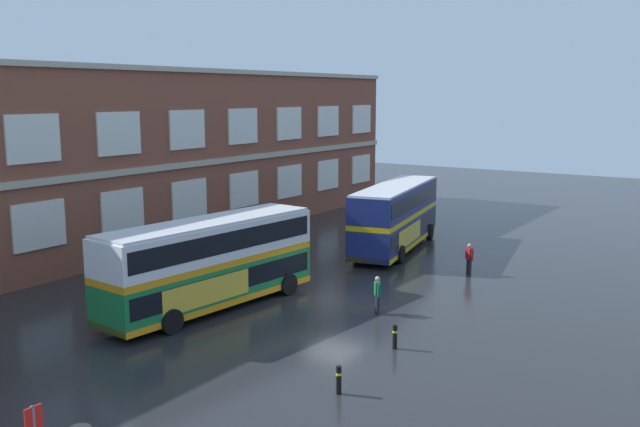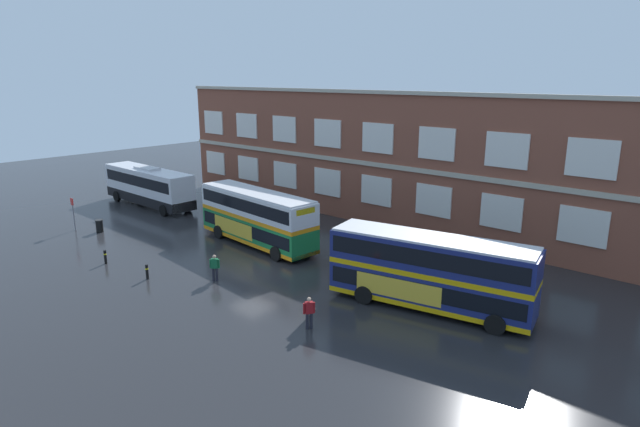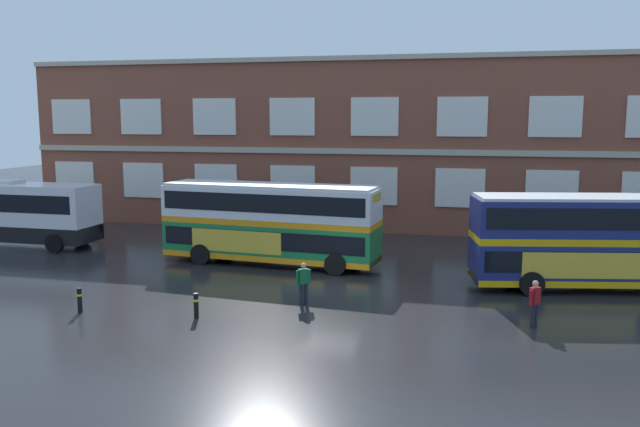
{
  "view_description": "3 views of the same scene",
  "coord_description": "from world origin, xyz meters",
  "px_view_note": "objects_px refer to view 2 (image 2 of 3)",
  "views": [
    {
      "loc": [
        -26.65,
        -16.91,
        9.59
      ],
      "look_at": [
        3.11,
        2.76,
        3.47
      ],
      "focal_mm": 39.23,
      "sensor_mm": 36.0,
      "label": 1
    },
    {
      "loc": [
        24.74,
        -21.33,
        12.44
      ],
      "look_at": [
        2.54,
        3.73,
        3.6
      ],
      "focal_mm": 29.71,
      "sensor_mm": 36.0,
      "label": 2
    },
    {
      "loc": [
        5.97,
        -26.93,
        7.41
      ],
      "look_at": [
        -0.7,
        1.02,
        3.13
      ],
      "focal_mm": 36.54,
      "sensor_mm": 36.0,
      "label": 3
    }
  ],
  "objects_px": {
    "double_decker_near": "(257,217)",
    "safety_bollard_west": "(105,257)",
    "touring_coach": "(149,186)",
    "second_passenger": "(215,267)",
    "safety_bollard_east": "(147,272)",
    "double_decker_middle": "(430,271)",
    "bus_stand_flag": "(73,211)",
    "station_litter_bin": "(99,226)",
    "waiting_passenger": "(309,311)"
  },
  "relations": [
    {
      "from": "station_litter_bin",
      "to": "safety_bollard_east",
      "type": "relative_size",
      "value": 1.08
    },
    {
      "from": "double_decker_middle",
      "to": "station_litter_bin",
      "type": "bearing_deg",
      "value": -169.63
    },
    {
      "from": "second_passenger",
      "to": "double_decker_near",
      "type": "bearing_deg",
      "value": 117.73
    },
    {
      "from": "waiting_passenger",
      "to": "safety_bollard_east",
      "type": "bearing_deg",
      "value": -171.43
    },
    {
      "from": "waiting_passenger",
      "to": "second_passenger",
      "type": "bearing_deg",
      "value": 174.6
    },
    {
      "from": "bus_stand_flag",
      "to": "station_litter_bin",
      "type": "distance_m",
      "value": 2.54
    },
    {
      "from": "second_passenger",
      "to": "bus_stand_flag",
      "type": "relative_size",
      "value": 0.63
    },
    {
      "from": "waiting_passenger",
      "to": "second_passenger",
      "type": "height_order",
      "value": "same"
    },
    {
      "from": "bus_stand_flag",
      "to": "station_litter_bin",
      "type": "bearing_deg",
      "value": 28.8
    },
    {
      "from": "waiting_passenger",
      "to": "safety_bollard_east",
      "type": "height_order",
      "value": "waiting_passenger"
    },
    {
      "from": "double_decker_near",
      "to": "bus_stand_flag",
      "type": "xyz_separation_m",
      "value": [
        -14.0,
        -7.45,
        -0.51
      ]
    },
    {
      "from": "touring_coach",
      "to": "second_passenger",
      "type": "relative_size",
      "value": 7.08
    },
    {
      "from": "double_decker_near",
      "to": "double_decker_middle",
      "type": "bearing_deg",
      "value": -4.95
    },
    {
      "from": "safety_bollard_west",
      "to": "touring_coach",
      "type": "bearing_deg",
      "value": 138.78
    },
    {
      "from": "touring_coach",
      "to": "safety_bollard_east",
      "type": "distance_m",
      "value": 20.03
    },
    {
      "from": "second_passenger",
      "to": "safety_bollard_west",
      "type": "height_order",
      "value": "second_passenger"
    },
    {
      "from": "second_passenger",
      "to": "bus_stand_flag",
      "type": "bearing_deg",
      "value": -177.33
    },
    {
      "from": "station_litter_bin",
      "to": "safety_bollard_west",
      "type": "distance_m",
      "value": 8.14
    },
    {
      "from": "second_passenger",
      "to": "bus_stand_flag",
      "type": "xyz_separation_m",
      "value": [
        -17.49,
        -0.81,
        0.7
      ]
    },
    {
      "from": "touring_coach",
      "to": "station_litter_bin",
      "type": "relative_size",
      "value": 11.68
    },
    {
      "from": "double_decker_middle",
      "to": "station_litter_bin",
      "type": "height_order",
      "value": "double_decker_middle"
    },
    {
      "from": "second_passenger",
      "to": "station_litter_bin",
      "type": "height_order",
      "value": "second_passenger"
    },
    {
      "from": "double_decker_near",
      "to": "touring_coach",
      "type": "distance_m",
      "value": 16.98
    },
    {
      "from": "second_passenger",
      "to": "bus_stand_flag",
      "type": "distance_m",
      "value": 17.52
    },
    {
      "from": "double_decker_middle",
      "to": "bus_stand_flag",
      "type": "height_order",
      "value": "double_decker_middle"
    },
    {
      "from": "double_decker_near",
      "to": "safety_bollard_west",
      "type": "distance_m",
      "value": 10.8
    },
    {
      "from": "bus_stand_flag",
      "to": "safety_bollard_east",
      "type": "bearing_deg",
      "value": -7.41
    },
    {
      "from": "second_passenger",
      "to": "station_litter_bin",
      "type": "relative_size",
      "value": 1.65
    },
    {
      "from": "waiting_passenger",
      "to": "double_decker_middle",
      "type": "bearing_deg",
      "value": 62.12
    },
    {
      "from": "touring_coach",
      "to": "safety_bollard_west",
      "type": "height_order",
      "value": "touring_coach"
    },
    {
      "from": "safety_bollard_east",
      "to": "waiting_passenger",
      "type": "bearing_deg",
      "value": 8.57
    },
    {
      "from": "touring_coach",
      "to": "bus_stand_flag",
      "type": "relative_size",
      "value": 4.46
    },
    {
      "from": "station_litter_bin",
      "to": "safety_bollard_east",
      "type": "bearing_deg",
      "value": -13.64
    },
    {
      "from": "touring_coach",
      "to": "bus_stand_flag",
      "type": "xyz_separation_m",
      "value": [
        2.94,
        -8.65,
        -0.27
      ]
    },
    {
      "from": "double_decker_near",
      "to": "station_litter_bin",
      "type": "bearing_deg",
      "value": -152.09
    },
    {
      "from": "second_passenger",
      "to": "safety_bollard_east",
      "type": "relative_size",
      "value": 1.79
    },
    {
      "from": "double_decker_middle",
      "to": "touring_coach",
      "type": "relative_size",
      "value": 0.94
    },
    {
      "from": "double_decker_near",
      "to": "bus_stand_flag",
      "type": "distance_m",
      "value": 15.87
    },
    {
      "from": "double_decker_near",
      "to": "double_decker_middle",
      "type": "distance_m",
      "value": 15.47
    },
    {
      "from": "double_decker_near",
      "to": "safety_bollard_east",
      "type": "distance_m",
      "value": 9.43
    },
    {
      "from": "double_decker_near",
      "to": "bus_stand_flag",
      "type": "bearing_deg",
      "value": -151.97
    },
    {
      "from": "double_decker_middle",
      "to": "safety_bollard_west",
      "type": "xyz_separation_m",
      "value": [
        -19.97,
        -8.32,
        -1.66
      ]
    },
    {
      "from": "second_passenger",
      "to": "safety_bollard_west",
      "type": "xyz_separation_m",
      "value": [
        -8.05,
        -3.01,
        -0.44
      ]
    },
    {
      "from": "second_passenger",
      "to": "safety_bollard_east",
      "type": "height_order",
      "value": "second_passenger"
    },
    {
      "from": "safety_bollard_west",
      "to": "double_decker_middle",
      "type": "bearing_deg",
      "value": 22.61
    },
    {
      "from": "double_decker_middle",
      "to": "bus_stand_flag",
      "type": "distance_m",
      "value": 30.05
    },
    {
      "from": "safety_bollard_east",
      "to": "double_decker_near",
      "type": "bearing_deg",
      "value": 90.43
    },
    {
      "from": "bus_stand_flag",
      "to": "safety_bollard_east",
      "type": "distance_m",
      "value": 14.23
    },
    {
      "from": "double_decker_near",
      "to": "safety_bollard_west",
      "type": "bearing_deg",
      "value": -115.27
    },
    {
      "from": "double_decker_middle",
      "to": "second_passenger",
      "type": "height_order",
      "value": "double_decker_middle"
    }
  ]
}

